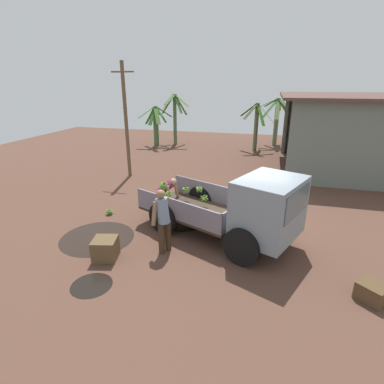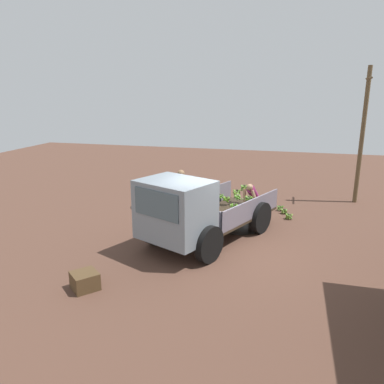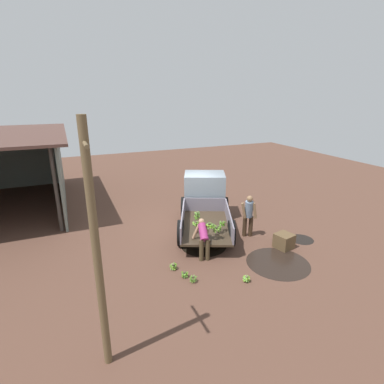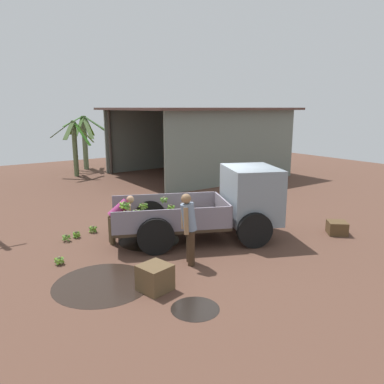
% 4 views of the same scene
% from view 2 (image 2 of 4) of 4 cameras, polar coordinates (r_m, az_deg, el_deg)
% --- Properties ---
extents(ground, '(36.00, 36.00, 0.00)m').
position_cam_2_polar(ground, '(10.55, 3.96, -8.44)').
color(ground, brown).
extents(mud_patch_0, '(0.92, 0.92, 0.01)m').
position_cam_2_polar(mud_patch_0, '(14.16, -7.53, -2.28)').
color(mud_patch_0, black).
rests_on(mud_patch_0, ground).
extents(mud_patch_1, '(1.70, 1.70, 0.01)m').
position_cam_2_polar(mud_patch_1, '(12.26, 7.02, -5.07)').
color(mud_patch_1, black).
rests_on(mud_patch_1, ground).
extents(mud_patch_2, '(2.11, 2.11, 0.01)m').
position_cam_2_polar(mud_patch_2, '(14.52, 1.20, -1.71)').
color(mud_patch_2, black).
rests_on(mud_patch_2, ground).
extents(cargo_truck, '(4.97, 3.55, 2.03)m').
position_cam_2_polar(cargo_truck, '(10.10, -0.55, -3.06)').
color(cargo_truck, '#362A1D').
rests_on(cargo_truck, ground).
extents(utility_pole, '(1.05, 0.16, 5.11)m').
position_cam_2_polar(utility_pole, '(15.53, 24.52, 7.96)').
color(utility_pole, brown).
rests_on(utility_pole, ground).
extents(person_foreground_visitor, '(0.51, 0.63, 1.73)m').
position_cam_2_polar(person_foreground_visitor, '(12.33, -1.85, -0.16)').
color(person_foreground_visitor, '#3B291A').
rests_on(person_foreground_visitor, ground).
extents(person_worker_loading, '(0.76, 0.61, 1.31)m').
position_cam_2_polar(person_worker_loading, '(12.67, 9.22, -0.82)').
color(person_worker_loading, '#473924').
rests_on(person_worker_loading, ground).
extents(banana_bunch_on_ground_0, '(0.24, 0.24, 0.20)m').
position_cam_2_polar(banana_bunch_on_ground_0, '(14.66, 7.57, -1.25)').
color(banana_bunch_on_ground_0, brown).
rests_on(banana_bunch_on_ground_0, ground).
extents(banana_bunch_on_ground_1, '(0.26, 0.26, 0.22)m').
position_cam_2_polar(banana_bunch_on_ground_1, '(13.12, 14.54, -3.55)').
color(banana_bunch_on_ground_1, brown).
rests_on(banana_bunch_on_ground_1, ground).
extents(banana_bunch_on_ground_2, '(0.26, 0.26, 0.21)m').
position_cam_2_polar(banana_bunch_on_ground_2, '(13.97, 13.31, -2.31)').
color(banana_bunch_on_ground_2, brown).
rests_on(banana_bunch_on_ground_2, ground).
extents(banana_bunch_on_ground_3, '(0.24, 0.25, 0.20)m').
position_cam_2_polar(banana_bunch_on_ground_3, '(13.66, 13.86, -2.81)').
color(banana_bunch_on_ground_3, '#47402E').
rests_on(banana_bunch_on_ground_3, ground).
extents(wooden_crate_0, '(0.71, 0.71, 0.54)m').
position_cam_2_polar(wooden_crate_0, '(13.94, -3.06, -1.30)').
color(wooden_crate_0, brown).
rests_on(wooden_crate_0, ground).
extents(wooden_crate_1, '(0.75, 0.75, 0.38)m').
position_cam_2_polar(wooden_crate_1, '(8.75, -16.01, -12.87)').
color(wooden_crate_1, '#4F3922').
rests_on(wooden_crate_1, ground).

